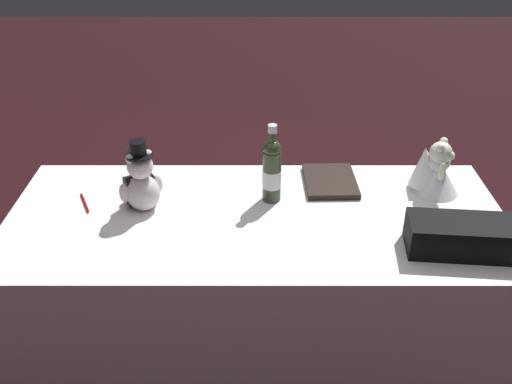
# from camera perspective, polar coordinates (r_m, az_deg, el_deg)

# --- Properties ---
(ground_plane) EXTENTS (12.00, 12.00, 0.00)m
(ground_plane) POSITION_cam_1_polar(r_m,az_deg,el_deg) (2.58, -0.00, -16.63)
(ground_plane) COLOR black
(reception_table) EXTENTS (1.80, 0.78, 0.76)m
(reception_table) POSITION_cam_1_polar(r_m,az_deg,el_deg) (2.31, -0.00, -10.25)
(reception_table) COLOR white
(reception_table) RESTS_ON ground_plane
(teddy_bear_groom) EXTENTS (0.15, 0.15, 0.27)m
(teddy_bear_groom) POSITION_cam_1_polar(r_m,az_deg,el_deg) (2.12, -11.26, 0.85)
(teddy_bear_groom) COLOR silver
(teddy_bear_groom) RESTS_ON reception_table
(teddy_bear_bride) EXTENTS (0.23, 0.21, 0.22)m
(teddy_bear_bride) POSITION_cam_1_polar(r_m,az_deg,el_deg) (2.30, 17.04, 2.08)
(teddy_bear_bride) COLOR white
(teddy_bear_bride) RESTS_ON reception_table
(champagne_bottle) EXTENTS (0.07, 0.07, 0.30)m
(champagne_bottle) POSITION_cam_1_polar(r_m,az_deg,el_deg) (2.12, 1.55, 2.25)
(champagne_bottle) COLOR #2D3C22
(champagne_bottle) RESTS_ON reception_table
(signing_pen) EXTENTS (0.07, 0.14, 0.01)m
(signing_pen) POSITION_cam_1_polar(r_m,az_deg,el_deg) (2.24, -16.48, -1.11)
(signing_pen) COLOR maroon
(signing_pen) RESTS_ON reception_table
(gift_case_black) EXTENTS (0.36, 0.19, 0.11)m
(gift_case_black) POSITION_cam_1_polar(r_m,az_deg,el_deg) (2.00, 19.48, -4.12)
(gift_case_black) COLOR black
(gift_case_black) RESTS_ON reception_table
(guestbook) EXTENTS (0.21, 0.26, 0.02)m
(guestbook) POSITION_cam_1_polar(r_m,az_deg,el_deg) (2.30, 7.29, 1.07)
(guestbook) COLOR black
(guestbook) RESTS_ON reception_table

